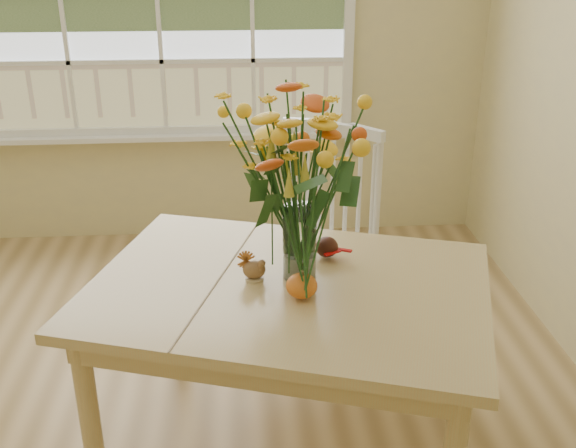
{
  "coord_description": "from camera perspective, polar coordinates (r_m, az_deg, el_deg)",
  "views": [
    {
      "loc": [
        0.46,
        -1.93,
        1.87
      ],
      "look_at": [
        0.61,
        0.16,
        0.96
      ],
      "focal_mm": 42.0,
      "sensor_mm": 36.0,
      "label": 1
    }
  ],
  "objects": [
    {
      "name": "turkey_figurine",
      "position": [
        2.38,
        -2.88,
        -3.88
      ],
      "size": [
        0.08,
        0.07,
        0.1
      ],
      "rotation": [
        0.0,
        0.0,
        -0.05
      ],
      "color": "#CCB78C",
      "rests_on": "dining_table"
    },
    {
      "name": "dark_gourd",
      "position": [
        2.54,
        3.3,
        -2.04
      ],
      "size": [
        0.13,
        0.09,
        0.08
      ],
      "color": "#38160F",
      "rests_on": "dining_table"
    },
    {
      "name": "flower_vase",
      "position": [
        2.26,
        1.03,
        4.55
      ],
      "size": [
        0.56,
        0.56,
        0.66
      ],
      "color": "white",
      "rests_on": "dining_table"
    },
    {
      "name": "windsor_chair",
      "position": [
        3.12,
        2.87,
        -0.69
      ],
      "size": [
        0.66,
        0.66,
        1.06
      ],
      "rotation": [
        0.0,
        0.0,
        -0.57
      ],
      "color": "white",
      "rests_on": "floor"
    },
    {
      "name": "dining_table",
      "position": [
        2.41,
        0.04,
        -6.99
      ],
      "size": [
        1.61,
        1.35,
        0.74
      ],
      "rotation": [
        0.0,
        0.0,
        -0.3
      ],
      "color": "tan",
      "rests_on": "floor"
    },
    {
      "name": "wall_back",
      "position": [
        4.24,
        -10.81,
        16.12
      ],
      "size": [
        4.0,
        0.02,
        2.7
      ],
      "primitive_type": "cube",
      "color": "beige",
      "rests_on": "floor"
    },
    {
      "name": "pumpkin",
      "position": [
        2.26,
        1.16,
        -5.35
      ],
      "size": [
        0.11,
        0.11,
        0.08
      ],
      "primitive_type": "ellipsoid",
      "color": "#C24A16",
      "rests_on": "dining_table"
    }
  ]
}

